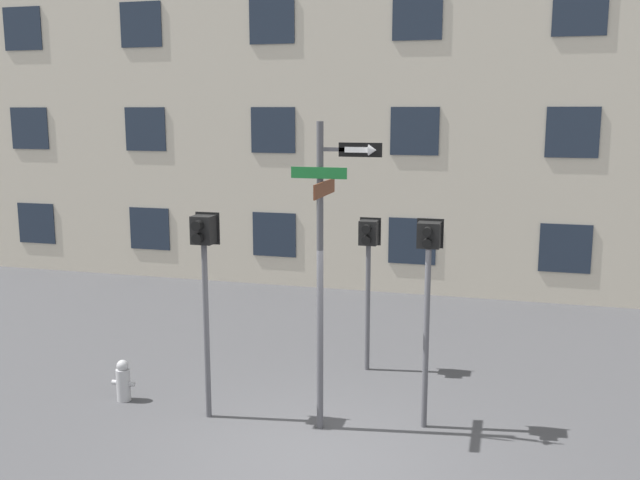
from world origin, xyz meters
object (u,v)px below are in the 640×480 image
pedestrian_signal_left (204,261)px  pedestrian_signal_right (428,271)px  pedestrian_signal_across (368,253)px  fire_hydrant (123,381)px  street_sign_pole (325,253)px

pedestrian_signal_left → pedestrian_signal_right: bearing=9.1°
pedestrian_signal_across → fire_hydrant: pedestrian_signal_across is taller
street_sign_pole → fire_hydrant: 3.85m
street_sign_pole → pedestrian_signal_across: street_sign_pole is taller
street_sign_pole → pedestrian_signal_across: (0.10, 2.37, -0.46)m
pedestrian_signal_across → fire_hydrant: bearing=-145.7°
pedestrian_signal_across → pedestrian_signal_right: bearing=-58.4°
pedestrian_signal_left → street_sign_pole: bearing=2.3°
street_sign_pole → pedestrian_signal_left: street_sign_pole is taller
pedestrian_signal_right → pedestrian_signal_across: pedestrian_signal_right is taller
fire_hydrant → street_sign_pole: bearing=-2.5°
pedestrian_signal_right → fire_hydrant: size_ratio=4.56×
pedestrian_signal_left → fire_hydrant: pedestrian_signal_left is taller
street_sign_pole → pedestrian_signal_right: (1.31, 0.41, -0.26)m
pedestrian_signal_right → fire_hydrant: 4.89m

